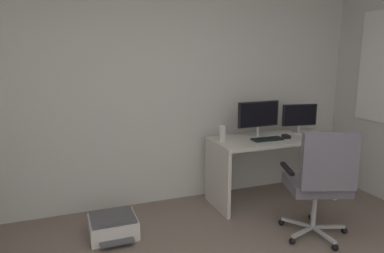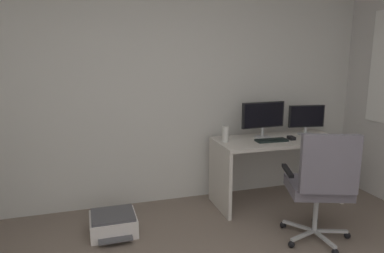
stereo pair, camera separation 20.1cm
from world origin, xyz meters
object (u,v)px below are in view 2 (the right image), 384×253
monitor_secondary (306,118)px  keyboard (272,140)px  printer (113,223)px  desk (277,156)px  computer_mouse (291,138)px  monitor_main (263,117)px  office_chair (322,182)px  desktop_speaker (225,134)px

monitor_secondary → keyboard: size_ratio=1.23×
monitor_secondary → printer: monitor_secondary is taller
desk → keyboard: size_ratio=4.10×
monitor_secondary → computer_mouse: size_ratio=4.18×
monitor_main → computer_mouse: 0.38m
desk → computer_mouse: (0.12, -0.07, 0.21)m
keyboard → office_chair: bearing=-87.4°
computer_mouse → printer: 2.05m
desk → computer_mouse: size_ratio=13.94×
monitor_secondary → desktop_speaker: size_ratio=2.46×
office_chair → printer: size_ratio=2.16×
desktop_speaker → printer: size_ratio=0.36×
monitor_secondary → computer_mouse: bearing=-150.4°
computer_mouse → keyboard: bearing=-172.3°
monitor_main → printer: (-1.67, -0.28, -0.88)m
office_chair → computer_mouse: bearing=74.8°
monitor_main → office_chair: bearing=-88.0°
monitor_secondary → printer: 2.39m
desktop_speaker → computer_mouse: bearing=-9.1°
monitor_secondary → office_chair: (-0.52, -1.01, -0.35)m
desk → monitor_secondary: 0.57m
monitor_secondary → office_chair: monitor_secondary is taller
desk → desktop_speaker: bearing=175.9°
monitor_secondary → printer: bearing=-172.8°
monitor_main → computer_mouse: monitor_main is taller
monitor_main → computer_mouse: bearing=-31.9°
office_chair → keyboard: bearing=91.2°
desk → printer: 1.88m
desk → monitor_main: monitor_main is taller
computer_mouse → desktop_speaker: 0.74m
desk → printer: size_ratio=2.94×
desk → printer: bearing=-174.0°
desktop_speaker → printer: bearing=-169.0°
desk → desktop_speaker: 0.67m
desk → monitor_secondary: bearing=12.7°
keyboard → printer: (-1.69, -0.11, -0.65)m
monitor_main → office_chair: monitor_main is taller
monitor_main → desktop_speaker: (-0.46, -0.05, -0.15)m
desk → monitor_secondary: monitor_secondary is taller
monitor_main → monitor_secondary: monitor_main is taller
monitor_secondary → computer_mouse: monitor_secondary is taller
printer → monitor_secondary: bearing=7.2°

